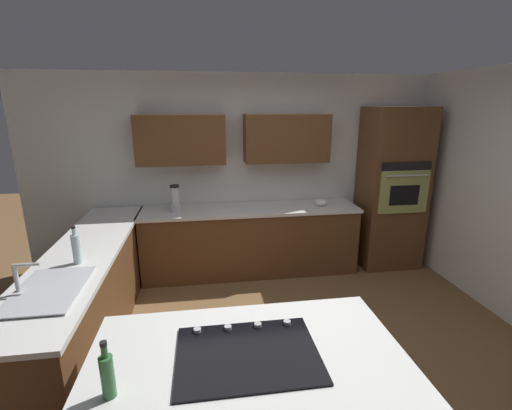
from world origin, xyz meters
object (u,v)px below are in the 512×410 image
sink_unit (48,289)px  dish_soap_bottle (76,248)px  wall_oven (392,189)px  cooktop (248,353)px  blender (175,200)px  mixing_bowl (321,202)px  oil_bottle (107,375)px

sink_unit → dish_soap_bottle: size_ratio=2.10×
wall_oven → cooktop: (2.34, 2.81, -0.18)m
blender → mixing_bowl: size_ratio=1.97×
dish_soap_bottle → oil_bottle: bearing=111.8°
cooktop → sink_unit: bearing=-33.2°
sink_unit → blender: blender is taller
wall_oven → sink_unit: wall_oven is taller
cooktop → dish_soap_bottle: bearing=-46.6°
mixing_bowl → dish_soap_bottle: size_ratio=0.52×
sink_unit → dish_soap_bottle: 0.50m
dish_soap_bottle → oil_bottle: size_ratio=1.14×
wall_oven → dish_soap_bottle: 3.90m
cooktop → mixing_bowl: mixing_bowl is taller
cooktop → oil_bottle: 0.70m
sink_unit → oil_bottle: bearing=122.4°
sink_unit → wall_oven: bearing=-152.3°
oil_bottle → cooktop: bearing=-164.2°
blender → oil_bottle: bearing=88.0°
blender → oil_bottle: blender is taller
cooktop → blender: size_ratio=2.24×
cooktop → dish_soap_bottle: size_ratio=2.28×
wall_oven → blender: (2.90, 0.02, -0.04)m
wall_oven → sink_unit: bearing=27.7°
wall_oven → dish_soap_bottle: bearing=21.9°
dish_soap_bottle → mixing_bowl: bearing=-151.2°
oil_bottle → mixing_bowl: bearing=-123.8°
cooktop → mixing_bowl: 3.10m
sink_unit → oil_bottle: oil_bottle is taller
sink_unit → cooktop: 1.60m
blender → dish_soap_bottle: bearing=63.4°
wall_oven → dish_soap_bottle: (3.62, 1.46, -0.05)m
blender → dish_soap_bottle: (0.72, 1.44, -0.01)m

